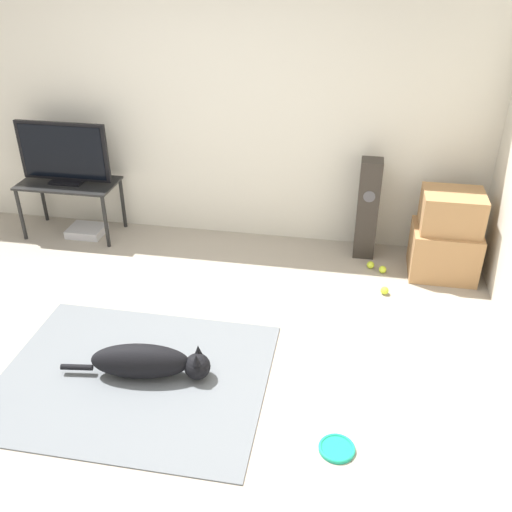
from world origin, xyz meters
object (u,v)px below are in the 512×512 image
tennis_ball_near_speaker (383,269)px  tv (63,154)px  dog (148,362)px  floor_speaker (368,209)px  tennis_ball_loose_on_carpet (385,291)px  frisbee (337,448)px  cardboard_box_upper (452,211)px  cardboard_box_lower (444,251)px  game_console (87,231)px  tennis_ball_by_boxes (370,265)px  tv_stand (69,189)px

tennis_ball_near_speaker → tv: bearing=175.4°
dog → floor_speaker: 2.43m
tennis_ball_loose_on_carpet → tennis_ball_near_speaker: bearing=92.1°
frisbee → cardboard_box_upper: (0.79, 2.17, 0.58)m
dog → tv: bearing=127.1°
cardboard_box_upper → cardboard_box_lower: bearing=-116.6°
frisbee → floor_speaker: 2.42m
cardboard_box_lower → cardboard_box_upper: size_ratio=1.13×
dog → game_console: 2.30m
cardboard_box_lower → tennis_ball_loose_on_carpet: cardboard_box_lower is taller
frisbee → tennis_ball_loose_on_carpet: tennis_ball_loose_on_carpet is taller
dog → frisbee: size_ratio=4.70×
floor_speaker → game_console: 2.75m
cardboard_box_lower → tennis_ball_loose_on_carpet: bearing=-138.5°
dog → cardboard_box_lower: 2.71m
tennis_ball_near_speaker → tennis_ball_loose_on_carpet: (0.01, -0.34, 0.00)m
dog → tennis_ball_loose_on_carpet: size_ratio=15.35×
cardboard_box_lower → cardboard_box_upper: 0.38m
frisbee → tennis_ball_near_speaker: (0.28, 2.06, 0.02)m
tv → tennis_ball_by_boxes: tv is taller
dog → tv_stand: size_ratio=1.10×
cardboard_box_upper → tennis_ball_near_speaker: size_ratio=7.55×
tennis_ball_by_boxes → tennis_ball_near_speaker: size_ratio=1.00×
cardboard_box_lower → tennis_ball_by_boxes: 0.64m
tv_stand → tennis_ball_loose_on_carpet: 3.10m
floor_speaker → tennis_ball_near_speaker: bearing=-60.3°
dog → floor_speaker: size_ratio=1.09×
dog → tv_stand: (-1.44, 1.90, 0.34)m
tv_stand → dog: bearing=-52.9°
cardboard_box_lower → tennis_ball_loose_on_carpet: 0.68m
cardboard_box_upper → game_console: cardboard_box_upper is taller
tv → dog: bearing=-52.9°
tennis_ball_by_boxes → tennis_ball_near_speaker: same height
dog → cardboard_box_lower: cardboard_box_lower is taller
tennis_ball_loose_on_carpet → tv_stand: bearing=169.1°
cardboard_box_lower → tv_stand: (-3.51, 0.15, 0.25)m
tennis_ball_near_speaker → floor_speaker: bearing=119.7°
cardboard_box_upper → tv_stand: 3.52m
tennis_ball_near_speaker → frisbee: bearing=-97.8°
cardboard_box_lower → floor_speaker: size_ratio=0.61×
tv → game_console: (0.12, -0.02, -0.79)m
floor_speaker → tv: (-2.83, -0.07, 0.36)m
tv → game_console: 0.80m
dog → tennis_ball_by_boxes: dog is taller
cardboard_box_upper → tennis_ball_by_boxes: cardboard_box_upper is taller
tennis_ball_loose_on_carpet → cardboard_box_upper: bearing=41.9°
frisbee → floor_speaker: bearing=87.4°
tennis_ball_by_boxes → cardboard_box_upper: bearing=4.0°
dog → frisbee: (1.28, -0.40, -0.12)m
cardboard_box_lower → frisbee: bearing=-110.1°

